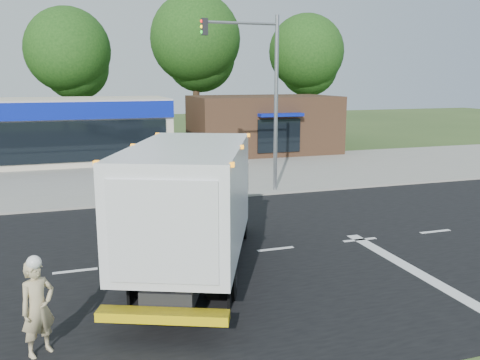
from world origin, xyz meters
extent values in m
plane|color=#385123|center=(0.00, 0.00, 0.00)|extent=(120.00, 120.00, 0.00)
cube|color=black|center=(0.00, 0.00, 0.00)|extent=(60.00, 14.00, 0.02)
cube|color=gray|center=(0.00, 8.20, 0.06)|extent=(60.00, 2.40, 0.12)
cube|color=gray|center=(0.00, 14.00, 0.01)|extent=(60.00, 9.00, 0.02)
cube|color=silver|center=(-6.00, 0.00, 0.02)|extent=(1.20, 0.15, 0.01)
cube|color=silver|center=(-3.00, 0.00, 0.02)|extent=(1.20, 0.15, 0.01)
cube|color=silver|center=(0.00, 0.00, 0.02)|extent=(1.20, 0.15, 0.01)
cube|color=silver|center=(3.00, 0.00, 0.02)|extent=(1.20, 0.15, 0.01)
cube|color=silver|center=(6.00, 0.00, 0.02)|extent=(1.20, 0.15, 0.01)
cube|color=silver|center=(3.00, -3.00, 0.02)|extent=(0.40, 7.00, 0.01)
cube|color=black|center=(-3.15, -1.86, 0.78)|extent=(3.16, 5.59, 0.39)
cube|color=white|center=(-1.64, 1.81, 1.73)|extent=(3.07, 2.98, 2.35)
cube|color=black|center=(-1.24, 2.79, 1.96)|extent=(2.03, 0.96, 1.01)
cube|color=white|center=(-3.15, -1.86, 2.35)|extent=(4.61, 6.19, 2.63)
cube|color=silver|center=(-4.22, -4.46, 2.29)|extent=(2.09, 0.91, 2.12)
cube|color=yellow|center=(-4.30, -4.65, 0.61)|extent=(2.63, 1.38, 0.20)
cube|color=orange|center=(-3.15, -1.86, 3.63)|extent=(4.56, 6.00, 0.09)
cylinder|color=black|center=(-2.60, 2.27, 0.54)|extent=(0.72, 1.12, 1.07)
cylinder|color=black|center=(-0.64, 1.46, 0.54)|extent=(0.72, 1.12, 1.07)
cylinder|color=black|center=(-4.48, -2.16, 0.54)|extent=(0.72, 1.12, 1.07)
cylinder|color=black|center=(-2.42, -3.01, 0.54)|extent=(0.72, 1.12, 1.07)
imported|color=tan|center=(-6.64, -4.29, 0.96)|extent=(0.83, 0.76, 1.91)
sphere|color=white|center=(-6.64, -4.29, 1.88)|extent=(0.28, 0.28, 0.28)
cube|color=beige|center=(-9.00, 20.00, 2.00)|extent=(18.00, 6.00, 4.00)
cube|color=#081994|center=(-9.00, 16.95, 3.40)|extent=(18.00, 0.30, 1.00)
cube|color=black|center=(-9.00, 16.95, 1.60)|extent=(17.00, 0.12, 2.40)
cube|color=#382316|center=(7.00, 20.00, 2.00)|extent=(10.00, 6.00, 4.00)
cube|color=#081994|center=(7.00, 16.90, 2.90)|extent=(3.00, 1.20, 0.20)
cube|color=black|center=(7.00, 16.95, 1.50)|extent=(3.00, 0.12, 2.20)
cylinder|color=gray|center=(3.00, 7.60, 4.00)|extent=(0.18, 0.18, 8.00)
cylinder|color=gray|center=(1.30, 7.60, 7.60)|extent=(3.40, 0.12, 0.12)
cube|color=black|center=(-0.30, 7.60, 7.40)|extent=(0.25, 0.25, 0.70)
cylinder|color=#332114|center=(-6.00, 28.00, 3.43)|extent=(0.56, 0.56, 6.86)
sphere|color=#184012|center=(-6.00, 28.00, 7.35)|extent=(6.47, 6.47, 6.47)
sphere|color=#184012|center=(-5.50, 28.50, 6.08)|extent=(5.10, 5.10, 5.10)
cylinder|color=#332114|center=(4.00, 28.00, 3.92)|extent=(0.56, 0.56, 7.84)
sphere|color=#184012|center=(4.00, 28.00, 8.40)|extent=(7.39, 7.39, 7.39)
sphere|color=#184012|center=(4.50, 28.50, 6.94)|extent=(5.82, 5.82, 5.82)
cylinder|color=#332114|center=(14.00, 28.00, 3.50)|extent=(0.56, 0.56, 7.00)
sphere|color=#184012|center=(14.00, 28.00, 7.50)|extent=(6.60, 6.60, 6.60)
sphere|color=#184012|center=(14.50, 28.50, 6.20)|extent=(5.20, 5.20, 5.20)
camera|label=1|loc=(-5.72, -14.09, 5.31)|focal=38.00mm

